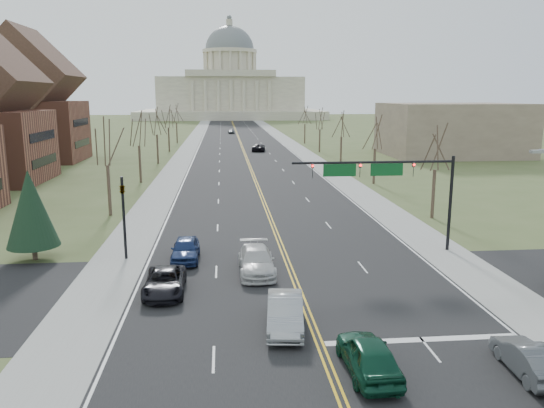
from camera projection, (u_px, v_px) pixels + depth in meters
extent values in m
plane|color=#44542A|center=(316.00, 335.00, 26.10)|extent=(600.00, 600.00, 0.00)
cube|color=black|center=(240.00, 142.00, 133.36)|extent=(20.00, 380.00, 0.01)
cube|color=black|center=(299.00, 291.00, 31.95)|extent=(120.00, 14.00, 0.01)
cube|color=gray|center=(192.00, 142.00, 132.27)|extent=(4.00, 380.00, 0.03)
cube|color=gray|center=(287.00, 141.00, 134.45)|extent=(4.00, 380.00, 0.03)
cube|color=gold|center=(240.00, 142.00, 133.36)|extent=(0.42, 380.00, 0.01)
cube|color=silver|center=(201.00, 142.00, 132.47)|extent=(0.15, 380.00, 0.01)
cube|color=silver|center=(279.00, 141.00, 134.25)|extent=(0.15, 380.00, 0.01)
cube|color=silver|center=(422.00, 340.00, 25.58)|extent=(9.50, 0.50, 0.01)
cube|color=beige|center=(231.00, 114.00, 269.47)|extent=(90.00, 60.00, 4.00)
cube|color=beige|center=(230.00, 94.00, 267.45)|extent=(70.00, 40.00, 16.00)
cube|color=beige|center=(231.00, 73.00, 245.54)|extent=(42.00, 3.00, 3.00)
cylinder|color=beige|center=(230.00, 65.00, 264.62)|extent=(24.00, 24.00, 12.00)
cylinder|color=beige|center=(230.00, 51.00, 263.24)|extent=(27.00, 27.00, 1.60)
ellipsoid|color=slate|center=(230.00, 50.00, 263.08)|extent=(24.00, 24.00, 22.80)
cylinder|color=beige|center=(229.00, 22.00, 260.47)|extent=(3.20, 3.20, 3.00)
sphere|color=slate|center=(229.00, 18.00, 260.01)|extent=(2.40, 2.40, 2.40)
cylinder|color=black|center=(450.00, 204.00, 39.67)|extent=(0.24, 0.24, 7.20)
cylinder|color=black|center=(374.00, 162.00, 38.48)|extent=(12.00, 0.18, 0.18)
imported|color=black|center=(413.00, 169.00, 38.87)|extent=(0.35, 0.40, 1.10)
sphere|color=#FF0C0C|center=(414.00, 165.00, 38.65)|extent=(0.18, 0.18, 0.18)
imported|color=black|center=(360.00, 170.00, 38.50)|extent=(0.35, 0.40, 1.10)
sphere|color=#FF0C0C|center=(361.00, 165.00, 38.28)|extent=(0.18, 0.18, 0.18)
imported|color=black|center=(312.00, 171.00, 38.18)|extent=(0.35, 0.40, 1.10)
sphere|color=#FF0C0C|center=(313.00, 166.00, 37.97)|extent=(0.18, 0.18, 0.18)
cube|color=#0C4C1E|center=(387.00, 170.00, 38.68)|extent=(2.40, 0.12, 0.90)
cube|color=#0C4C1E|center=(340.00, 170.00, 38.37)|extent=(2.40, 0.12, 0.90)
cylinder|color=black|center=(124.00, 218.00, 37.61)|extent=(0.20, 0.20, 6.00)
imported|color=black|center=(122.00, 188.00, 37.17)|extent=(0.32, 0.36, 0.99)
cube|color=gray|center=(537.00, 152.00, 25.25)|extent=(0.60, 0.25, 0.15)
cylinder|color=#3A2C22|center=(433.00, 194.00, 50.44)|extent=(0.32, 0.32, 4.68)
cylinder|color=#3A2C22|center=(109.00, 191.00, 51.49)|extent=(0.32, 0.32, 4.95)
cylinder|color=#3A2C22|center=(374.00, 166.00, 69.94)|extent=(0.32, 0.32, 4.68)
cylinder|color=#3A2C22|center=(140.00, 164.00, 71.00)|extent=(0.32, 0.32, 4.95)
cylinder|color=#3A2C22|center=(341.00, 151.00, 89.45)|extent=(0.32, 0.32, 4.68)
cylinder|color=#3A2C22|center=(158.00, 149.00, 90.50)|extent=(0.32, 0.32, 4.95)
cylinder|color=#3A2C22|center=(320.00, 141.00, 108.95)|extent=(0.32, 0.32, 4.68)
cylinder|color=#3A2C22|center=(169.00, 140.00, 110.00)|extent=(0.32, 0.32, 4.95)
cylinder|color=#3A2C22|center=(305.00, 134.00, 128.45)|extent=(0.32, 0.32, 4.68)
cylinder|color=#3A2C22|center=(177.00, 133.00, 129.50)|extent=(0.32, 0.32, 4.95)
cylinder|color=#3A2C22|center=(35.00, 253.00, 38.01)|extent=(0.36, 0.36, 1.00)
cone|color=black|center=(31.00, 208.00, 37.36)|extent=(3.64, 3.64, 5.50)
cube|color=black|center=(45.00, 161.00, 71.69)|extent=(0.10, 9.80, 1.20)
cube|color=black|center=(43.00, 136.00, 71.02)|extent=(0.10, 9.80, 1.20)
cube|color=brown|center=(32.00, 131.00, 93.74)|extent=(17.00, 14.00, 10.50)
cube|color=#3F2B1F|center=(27.00, 76.00, 91.82)|extent=(17.00, 14.28, 17.00)
cube|color=black|center=(82.00, 143.00, 94.94)|extent=(0.10, 9.80, 1.20)
cube|color=black|center=(81.00, 122.00, 94.20)|extent=(0.10, 9.80, 1.20)
cube|color=#705E4F|center=(452.00, 129.00, 102.84)|extent=(25.00, 20.00, 10.00)
imported|color=#0E3E2A|center=(368.00, 355.00, 22.35)|extent=(2.05, 4.87, 1.65)
imported|color=#4A4D51|center=(528.00, 358.00, 22.34)|extent=(1.66, 4.30, 1.40)
imported|color=gray|center=(285.00, 313.00, 26.69)|extent=(2.29, 5.20, 1.66)
imported|color=black|center=(165.00, 282.00, 31.46)|extent=(2.41, 5.11, 1.41)
imported|color=#B8B8B8|center=(256.00, 261.00, 35.04)|extent=(2.34, 5.68, 1.65)
imported|color=navy|center=(185.00, 249.00, 37.74)|extent=(1.94, 4.79, 1.63)
imported|color=black|center=(259.00, 147.00, 111.22)|extent=(3.26, 5.92, 1.57)
imported|color=#515559|center=(231.00, 131.00, 161.04)|extent=(1.98, 4.60, 1.55)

